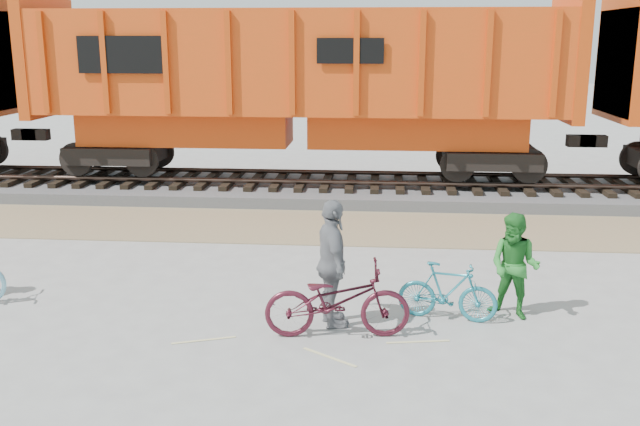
% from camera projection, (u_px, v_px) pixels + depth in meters
% --- Properties ---
extents(ground, '(120.00, 120.00, 0.00)m').
position_uv_depth(ground, '(282.00, 321.00, 10.70)').
color(ground, '#9E9E99').
rests_on(ground, ground).
extents(gravel_strip, '(120.00, 3.00, 0.02)m').
position_uv_depth(gravel_strip, '(315.00, 227.00, 16.02)').
color(gravel_strip, '#9B8660').
rests_on(gravel_strip, ground).
extents(ballast_bed, '(120.00, 4.00, 0.30)m').
position_uv_depth(ballast_bed, '(327.00, 189.00, 19.37)').
color(ballast_bed, slate).
rests_on(ballast_bed, ground).
extents(track, '(120.00, 2.60, 0.24)m').
position_uv_depth(track, '(327.00, 177.00, 19.30)').
color(track, black).
rests_on(track, ballast_bed).
extents(hopper_car_center, '(14.00, 3.13, 4.65)m').
position_uv_depth(hopper_car_center, '(299.00, 82.00, 18.75)').
color(hopper_car_center, black).
rests_on(hopper_car_center, track).
extents(bicycle_teal, '(1.54, 0.71, 0.89)m').
position_uv_depth(bicycle_teal, '(447.00, 292.00, 10.65)').
color(bicycle_teal, teal).
rests_on(bicycle_teal, ground).
extents(bicycle_maroon, '(2.11, 0.92, 1.08)m').
position_uv_depth(bicycle_maroon, '(337.00, 300.00, 10.03)').
color(bicycle_maroon, '#451420').
rests_on(bicycle_maroon, ground).
extents(person_man, '(0.98, 0.92, 1.61)m').
position_uv_depth(person_man, '(515.00, 266.00, 10.68)').
color(person_man, '#247729').
rests_on(person_man, ground).
extents(person_woman, '(0.77, 1.20, 1.90)m').
position_uv_depth(person_woman, '(332.00, 264.00, 10.33)').
color(person_woman, slate).
rests_on(person_woman, ground).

